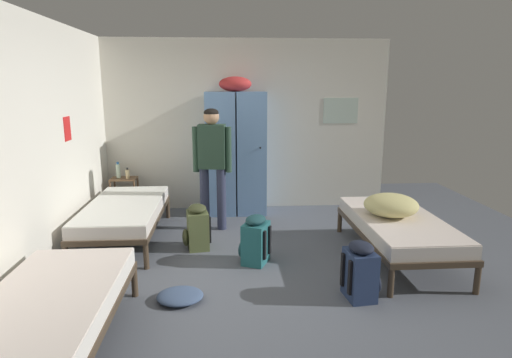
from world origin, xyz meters
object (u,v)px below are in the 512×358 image
bed_left_front (47,310)px  bed_right (398,226)px  bedding_heap (391,205)px  locker_bank (236,151)px  lotion_bottle (128,174)px  bed_left_rear (124,212)px  person_traveler (212,158)px  backpack_teal (255,240)px  shelf_unit (125,192)px  clothes_pile_denim (180,296)px  backpack_navy (361,272)px  backpack_olive (197,228)px  water_bottle (118,171)px

bed_left_front → bed_right: same height
bed_left_front → bedding_heap: size_ratio=3.12×
locker_bank → lotion_bottle: locker_bank is taller
bed_left_rear → person_traveler: (1.11, 0.37, 0.61)m
lotion_bottle → backpack_teal: 2.66m
shelf_unit → clothes_pile_denim: bearing=-68.6°
lotion_bottle → backpack_navy: 3.94m
shelf_unit → backpack_olive: (1.18, -1.49, -0.09)m
water_bottle → clothes_pile_denim: bearing=-67.3°
bed_left_front → bedding_heap: bearing=28.4°
person_traveler → lotion_bottle: 1.53m
shelf_unit → bed_left_rear: bearing=-77.7°
backpack_olive → clothes_pile_denim: 1.34m
water_bottle → backpack_teal: 2.81m
shelf_unit → person_traveler: 1.70m
bed_left_rear → backpack_olive: size_ratio=3.45×
bed_right → backpack_teal: backpack_teal is taller
locker_bank → lotion_bottle: bearing=-178.7°
person_traveler → water_bottle: size_ratio=6.76×
backpack_teal → clothes_pile_denim: backpack_teal is taller
lotion_bottle → bed_left_rear: bearing=-80.8°
bed_left_rear → person_traveler: bearing=18.3°
bed_left_rear → person_traveler: size_ratio=1.15×
backpack_navy → backpack_olive: size_ratio=1.00×
person_traveler → shelf_unit: bearing=150.1°
backpack_olive → water_bottle: bearing=129.8°
shelf_unit → locker_bank: bearing=-0.1°
bed_left_rear → lotion_bottle: size_ratio=11.49×
bed_left_rear → clothes_pile_denim: bed_left_rear is taller
person_traveler → clothes_pile_denim: 2.25m
bed_left_rear → person_traveler: person_traveler is taller
bedding_heap → backpack_navy: size_ratio=1.11×
backpack_olive → lotion_bottle: bearing=127.4°
bed_left_front → person_traveler: 3.10m
bedding_heap → water_bottle: water_bottle is taller
backpack_navy → backpack_teal: (-0.92, 0.89, 0.00)m
lotion_bottle → bed_right: bearing=-29.3°
backpack_olive → bed_right: bearing=-11.3°
bed_left_front → shelf_unit: bearing=94.0°
person_traveler → bed_left_rear: bearing=-161.7°
lotion_bottle → shelf_unit: bearing=150.3°
bed_left_front → water_bottle: size_ratio=7.79×
shelf_unit → backpack_teal: shelf_unit is taller
bed_left_rear → lotion_bottle: bearing=99.2°
person_traveler → backpack_olive: (-0.18, -0.71, -0.74)m
water_bottle → lotion_bottle: water_bottle is taller
water_bottle → lotion_bottle: (0.15, -0.06, -0.04)m
backpack_navy → clothes_pile_denim: backpack_navy is taller
locker_bank → clothes_pile_denim: locker_bank is taller
backpack_olive → bed_left_front: bearing=-113.8°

